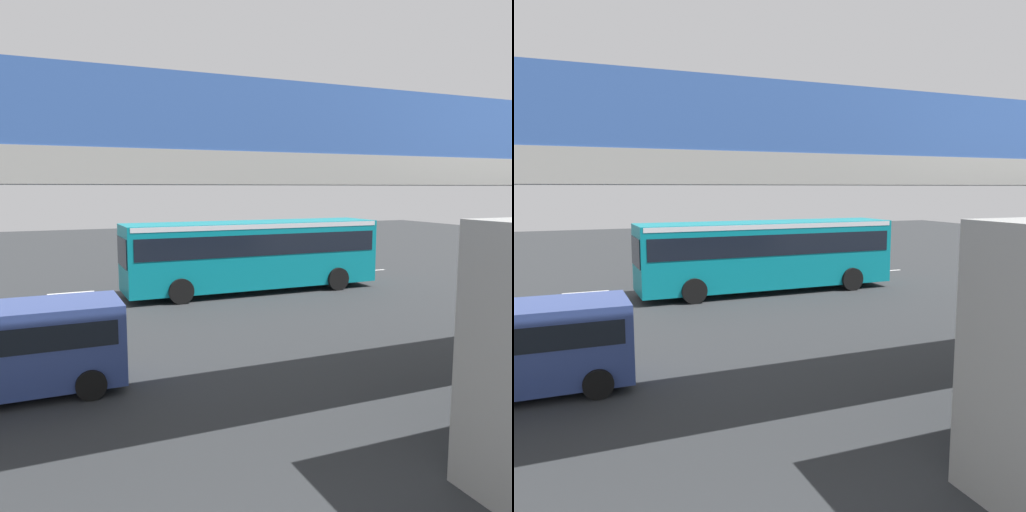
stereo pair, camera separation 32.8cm
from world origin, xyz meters
TOP-DOWN VIEW (x-y plane):
  - ground at (0.00, 0.00)m, footprint 80.00×80.00m
  - city_bus at (0.37, -0.03)m, footprint 11.54×2.85m
  - parked_van at (9.96, 8.86)m, footprint 4.80×2.17m
  - pedestrian at (-6.04, -4.39)m, footprint 0.38×0.38m
  - traffic_sign at (-1.34, -3.69)m, footprint 0.08×0.60m
  - lane_dash_leftmost at (-8.00, -2.86)m, footprint 2.00×0.20m
  - lane_dash_left at (-4.00, -2.86)m, footprint 2.00×0.20m
  - lane_dash_centre at (0.00, -2.86)m, footprint 2.00×0.20m
  - lane_dash_right at (4.00, -2.86)m, footprint 2.00×0.20m
  - lane_dash_rightmost at (8.00, -2.86)m, footprint 2.00×0.20m
  - pedestrian_overpass at (0.00, 12.67)m, footprint 31.98×2.60m

SIDE VIEW (x-z plane):
  - ground at x=0.00m, z-range 0.00..0.00m
  - lane_dash_leftmost at x=-8.00m, z-range 0.00..0.01m
  - lane_dash_left at x=-4.00m, z-range 0.00..0.01m
  - lane_dash_centre at x=0.00m, z-range 0.00..0.01m
  - lane_dash_right at x=4.00m, z-range 0.00..0.01m
  - lane_dash_rightmost at x=8.00m, z-range 0.00..0.01m
  - pedestrian at x=-6.04m, z-range -0.01..1.78m
  - parked_van at x=9.96m, z-range 0.16..2.21m
  - city_bus at x=0.37m, z-range 0.31..3.46m
  - traffic_sign at x=-1.34m, z-range 0.49..3.29m
  - pedestrian_overpass at x=0.00m, z-range 1.53..7.84m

